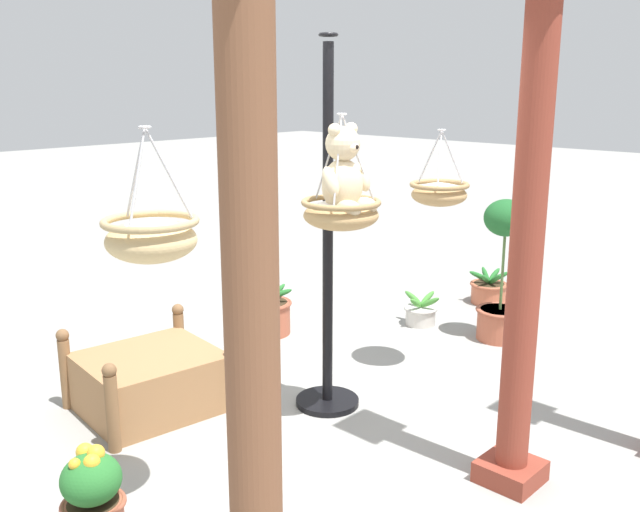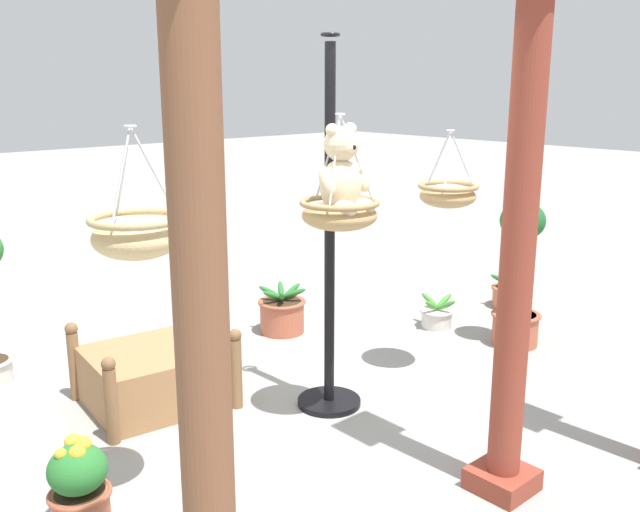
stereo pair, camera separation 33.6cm
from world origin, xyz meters
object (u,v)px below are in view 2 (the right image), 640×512
greenhouse_pillar_left (202,339)px  potted_plant_broad_leaf (519,278)px  wooden_planter_box (155,374)px  potted_plant_trailing_ivy (437,315)px  potted_plant_tall_leafy (510,294)px  teddy_bear (343,175)px  hanging_basket_left_high (448,194)px  potted_plant_conical_shrub (79,484)px  potted_plant_flowering_red (282,313)px  display_pole_central (329,298)px  greenhouse_pillar_far_back (518,250)px  hanging_basket_with_teddy (340,213)px  hanging_basket_right_low (137,234)px

greenhouse_pillar_left → potted_plant_broad_leaf: greenhouse_pillar_left is taller
wooden_planter_box → potted_plant_trailing_ivy: wooden_planter_box is taller
greenhouse_pillar_left → potted_plant_tall_leafy: bearing=-158.9°
teddy_bear → hanging_basket_left_high: bearing=-176.8°
potted_plant_conical_shrub → potted_plant_broad_leaf: potted_plant_broad_leaf is taller
greenhouse_pillar_left → potted_plant_tall_leafy: size_ratio=6.92×
greenhouse_pillar_left → potted_plant_trailing_ivy: greenhouse_pillar_left is taller
hanging_basket_left_high → potted_plant_flowering_red: bearing=-79.9°
display_pole_central → wooden_planter_box: (0.89, -0.83, -0.56)m
potted_plant_tall_leafy → potted_plant_trailing_ivy: size_ratio=1.02×
potted_plant_conical_shrub → potted_plant_trailing_ivy: (-3.68, -0.67, -0.11)m
greenhouse_pillar_far_back → wooden_planter_box: size_ratio=2.70×
potted_plant_tall_leafy → potted_plant_broad_leaf: size_ratio=0.33×
display_pole_central → potted_plant_broad_leaf: size_ratio=2.01×
greenhouse_pillar_left → wooden_planter_box: greenhouse_pillar_left is taller
greenhouse_pillar_far_back → potted_plant_flowering_red: (-0.69, -2.77, -1.18)m
hanging_basket_with_teddy → hanging_basket_left_high: size_ratio=1.27×
teddy_bear → hanging_basket_with_teddy: bearing=-90.0°
potted_plant_flowering_red → potted_plant_broad_leaf: size_ratio=0.36×
wooden_planter_box → potted_plant_trailing_ivy: bearing=173.2°
display_pole_central → greenhouse_pillar_far_back: 1.53m
hanging_basket_right_low → potted_plant_flowering_red: (-2.20, -1.63, -1.30)m
potted_plant_flowering_red → potted_plant_broad_leaf: 2.08m
potted_plant_broad_leaf → greenhouse_pillar_far_back: bearing=31.3°
potted_plant_conical_shrub → greenhouse_pillar_left: bearing=88.4°
hanging_basket_with_teddy → potted_plant_trailing_ivy: (-1.97, -0.76, -1.30)m
display_pole_central → hanging_basket_left_high: bearing=167.6°
hanging_basket_left_high → wooden_planter_box: size_ratio=0.53×
hanging_basket_left_high → wooden_planter_box: bearing=-29.4°
hanging_basket_left_high → potted_plant_flowering_red: size_ratio=1.25×
greenhouse_pillar_far_back → potted_plant_flowering_red: bearing=-103.9°
teddy_bear → potted_plant_flowering_red: 2.35m
greenhouse_pillar_left → potted_plant_flowering_red: size_ratio=6.38×
teddy_bear → potted_plant_broad_leaf: 2.37m
wooden_planter_box → potted_plant_conical_shrub: (0.98, 0.99, 0.00)m
teddy_bear → wooden_planter_box: size_ratio=0.52×
hanging_basket_left_high → greenhouse_pillar_left: size_ratio=0.20×
display_pole_central → wooden_planter_box: bearing=-43.1°
display_pole_central → hanging_basket_right_low: bearing=10.0°
display_pole_central → potted_plant_conical_shrub: 1.95m
potted_plant_tall_leafy → greenhouse_pillar_far_back: bearing=32.5°
greenhouse_pillar_far_back → potted_plant_tall_leafy: (-2.84, -1.81, -1.23)m
potted_plant_broad_leaf → potted_plant_tall_leafy: bearing=-144.7°
hanging_basket_left_high → potted_plant_conical_shrub: bearing=-1.1°
display_pole_central → hanging_basket_with_teddy: (0.15, 0.25, 0.64)m
hanging_basket_left_high → potted_plant_trailing_ivy: bearing=-139.7°
potted_plant_trailing_ivy → greenhouse_pillar_far_back: bearing=46.6°
hanging_basket_right_low → wooden_planter_box: 1.79m
greenhouse_pillar_far_back → wooden_planter_box: (0.88, -2.25, -1.14)m
potted_plant_conical_shrub → display_pole_central: bearing=-175.2°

